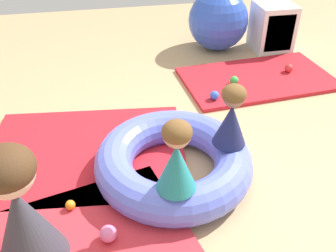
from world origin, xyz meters
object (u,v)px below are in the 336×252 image
object	(u,v)px
play_ball_orange	(70,205)
exercise_ball_large	(218,20)
play_ball_blue	(214,95)
play_ball_red	(289,68)
play_ball_teal	(102,169)
storage_cube	(273,28)
play_ball_yellow	(122,165)
child_in_teal	(177,157)
play_ball_green	(234,80)
play_ball_pink	(108,234)
adult_seated	(20,211)
inflatable_cushion	(173,161)
child_in_navy	(232,116)

from	to	relation	value
play_ball_orange	exercise_ball_large	size ratio (longest dim) A/B	0.09
play_ball_blue	play_ball_orange	world-z (taller)	play_ball_blue
play_ball_red	play_ball_teal	bearing A→B (deg)	-148.91
play_ball_blue	play_ball_orange	xyz separation A→B (m)	(-1.34, -1.16, -0.01)
exercise_ball_large	storage_cube	bearing A→B (deg)	-14.47
play_ball_yellow	play_ball_orange	distance (m)	0.50
child_in_teal	play_ball_green	size ratio (longest dim) A/B	5.48
play_ball_orange	play_ball_pink	distance (m)	0.38
adult_seated	storage_cube	distance (m)	3.67
play_ball_blue	play_ball_green	size ratio (longest dim) A/B	0.99
play_ball_orange	play_ball_blue	bearing A→B (deg)	40.82
inflatable_cushion	play_ball_orange	xyz separation A→B (m)	(-0.74, -0.22, -0.06)
play_ball_teal	play_ball_red	size ratio (longest dim) A/B	0.86
inflatable_cushion	play_ball_teal	world-z (taller)	inflatable_cushion
child_in_navy	play_ball_blue	distance (m)	1.07
play_ball_blue	play_ball_pink	world-z (taller)	play_ball_pink
play_ball_yellow	play_ball_teal	distance (m)	0.15
child_in_teal	play_ball_blue	bearing A→B (deg)	36.82
play_ball_green	play_ball_yellow	bearing A→B (deg)	-139.36
child_in_teal	play_ball_orange	world-z (taller)	child_in_teal
play_ball_pink	storage_cube	world-z (taller)	storage_cube
child_in_teal	inflatable_cushion	bearing A→B (deg)	53.90
play_ball_pink	play_ball_green	size ratio (longest dim) A/B	1.20
child_in_teal	exercise_ball_large	distance (m)	2.80
play_ball_teal	play_ball_yellow	bearing A→B (deg)	10.05
play_ball_orange	play_ball_red	size ratio (longest dim) A/B	0.74
child_in_teal	play_ball_pink	xyz separation A→B (m)	(-0.44, -0.13, -0.42)
inflatable_cushion	exercise_ball_large	size ratio (longest dim) A/B	1.60
play_ball_yellow	storage_cube	distance (m)	2.79
inflatable_cushion	play_ball_pink	world-z (taller)	inflatable_cushion
inflatable_cushion	child_in_navy	world-z (taller)	child_in_navy
inflatable_cushion	exercise_ball_large	bearing A→B (deg)	65.22
play_ball_teal	storage_cube	size ratio (longest dim) A/B	0.14
play_ball_orange	play_ball_green	distance (m)	2.15
play_ball_pink	play_ball_teal	bearing A→B (deg)	90.31
child_in_teal	play_ball_yellow	distance (m)	0.73
inflatable_cushion	child_in_teal	world-z (taller)	child_in_teal
play_ball_green	storage_cube	distance (m)	1.15
play_ball_orange	play_ball_pink	size ratio (longest dim) A/B	0.62
play_ball_teal	child_in_teal	bearing A→B (deg)	-46.70
play_ball_teal	play_ball_red	bearing A→B (deg)	31.09
inflatable_cushion	play_ball_blue	world-z (taller)	inflatable_cushion
child_in_navy	adult_seated	bearing A→B (deg)	27.36
play_ball_teal	play_ball_orange	size ratio (longest dim) A/B	1.17
child_in_navy	play_ball_orange	distance (m)	1.23
play_ball_teal	storage_cube	xyz separation A→B (m)	(2.17, 1.94, 0.20)
play_ball_blue	play_ball_pink	distance (m)	1.84
play_ball_blue	exercise_ball_large	distance (m)	1.35
play_ball_blue	storage_cube	distance (m)	1.53
play_ball_blue	play_ball_teal	bearing A→B (deg)	-142.56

